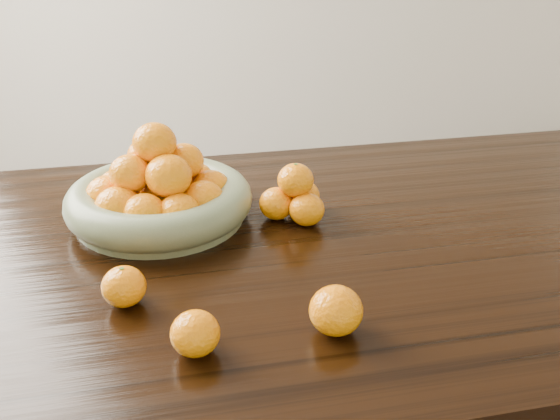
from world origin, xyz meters
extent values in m
cube|color=black|center=(0.00, 0.00, 0.73)|extent=(2.00, 1.00, 0.04)
cube|color=black|center=(0.93, 0.43, 0.35)|extent=(0.08, 0.08, 0.71)
cylinder|color=gray|center=(-0.23, 0.15, 0.76)|extent=(0.34, 0.34, 0.02)
torus|color=gray|center=(-0.23, 0.15, 0.79)|extent=(0.38, 0.38, 0.07)
ellipsoid|color=orange|center=(-0.12, 0.16, 0.81)|extent=(0.08, 0.08, 0.08)
ellipsoid|color=orange|center=(-0.15, 0.22, 0.80)|extent=(0.08, 0.08, 0.08)
ellipsoid|color=orange|center=(-0.20, 0.26, 0.81)|extent=(0.08, 0.08, 0.08)
ellipsoid|color=orange|center=(-0.26, 0.25, 0.81)|extent=(0.09, 0.09, 0.08)
ellipsoid|color=orange|center=(-0.31, 0.21, 0.81)|extent=(0.08, 0.08, 0.08)
ellipsoid|color=orange|center=(-0.33, 0.16, 0.81)|extent=(0.09, 0.09, 0.08)
ellipsoid|color=orange|center=(-0.30, 0.09, 0.81)|extent=(0.09, 0.09, 0.09)
ellipsoid|color=orange|center=(-0.26, 0.06, 0.81)|extent=(0.09, 0.09, 0.08)
ellipsoid|color=orange|center=(-0.19, 0.05, 0.81)|extent=(0.08, 0.08, 0.08)
ellipsoid|color=orange|center=(-0.14, 0.09, 0.81)|extent=(0.09, 0.09, 0.08)
ellipsoid|color=orange|center=(-0.22, 0.15, 0.81)|extent=(0.08, 0.08, 0.08)
ellipsoid|color=orange|center=(-0.17, 0.17, 0.87)|extent=(0.08, 0.08, 0.07)
ellipsoid|color=orange|center=(-0.24, 0.21, 0.87)|extent=(0.09, 0.09, 0.08)
ellipsoid|color=orange|center=(-0.28, 0.13, 0.86)|extent=(0.08, 0.08, 0.08)
ellipsoid|color=orange|center=(-0.20, 0.10, 0.87)|extent=(0.09, 0.09, 0.08)
ellipsoid|color=orange|center=(-0.23, 0.16, 0.91)|extent=(0.09, 0.09, 0.08)
ellipsoid|color=orange|center=(0.06, 0.07, 0.78)|extent=(0.07, 0.07, 0.07)
ellipsoid|color=orange|center=(0.07, 0.13, 0.78)|extent=(0.07, 0.07, 0.07)
ellipsoid|color=orange|center=(0.01, 0.11, 0.78)|extent=(0.07, 0.07, 0.07)
ellipsoid|color=orange|center=(0.05, 0.10, 0.83)|extent=(0.07, 0.07, 0.07)
ellipsoid|color=orange|center=(-0.29, -0.15, 0.78)|extent=(0.07, 0.07, 0.07)
ellipsoid|color=orange|center=(-0.19, -0.30, 0.78)|extent=(0.07, 0.07, 0.07)
ellipsoid|color=orange|center=(0.02, -0.29, 0.79)|extent=(0.08, 0.08, 0.08)
camera|label=1|loc=(-0.22, -1.03, 1.32)|focal=40.00mm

